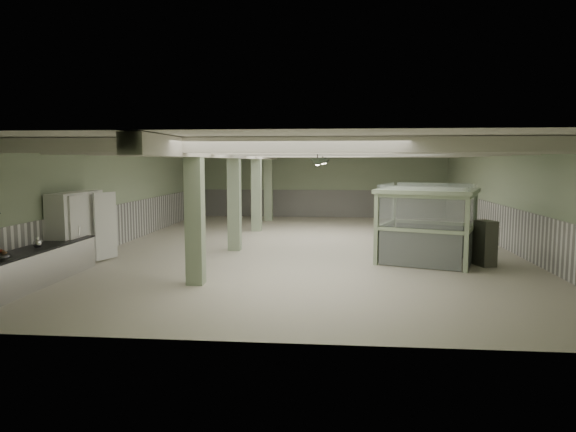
# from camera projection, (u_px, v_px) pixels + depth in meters

# --- Properties ---
(floor) EXTENTS (20.00, 20.00, 0.00)m
(floor) POSITION_uv_depth(u_px,v_px,m) (308.00, 246.00, 18.62)
(floor) COLOR beige
(floor) RESTS_ON ground
(ceiling) EXTENTS (14.00, 20.00, 0.02)m
(ceiling) POSITION_uv_depth(u_px,v_px,m) (308.00, 147.00, 18.24)
(ceiling) COLOR silver
(ceiling) RESTS_ON wall_back
(wall_back) EXTENTS (14.00, 0.02, 3.60)m
(wall_back) POSITION_uv_depth(u_px,v_px,m) (318.00, 185.00, 28.33)
(wall_back) COLOR #A1B38F
(wall_back) RESTS_ON floor
(wall_front) EXTENTS (14.00, 0.02, 3.60)m
(wall_front) POSITION_uv_depth(u_px,v_px,m) (276.00, 238.00, 8.53)
(wall_front) COLOR #A1B38F
(wall_front) RESTS_ON floor
(wall_left) EXTENTS (0.02, 20.00, 3.60)m
(wall_left) POSITION_uv_depth(u_px,v_px,m) (120.00, 196.00, 19.08)
(wall_left) COLOR #A1B38F
(wall_left) RESTS_ON floor
(wall_right) EXTENTS (0.02, 20.00, 3.60)m
(wall_right) POSITION_uv_depth(u_px,v_px,m) (510.00, 198.00, 17.79)
(wall_right) COLOR #A1B38F
(wall_right) RESTS_ON floor
(wainscot_left) EXTENTS (0.05, 19.90, 1.50)m
(wainscot_left) POSITION_uv_depth(u_px,v_px,m) (122.00, 224.00, 19.18)
(wainscot_left) COLOR white
(wainscot_left) RESTS_ON floor
(wainscot_right) EXTENTS (0.05, 19.90, 1.50)m
(wainscot_right) POSITION_uv_depth(u_px,v_px,m) (507.00, 228.00, 17.90)
(wainscot_right) COLOR white
(wainscot_right) RESTS_ON floor
(wainscot_back) EXTENTS (13.90, 0.05, 1.50)m
(wainscot_back) POSITION_uv_depth(u_px,v_px,m) (318.00, 203.00, 28.42)
(wainscot_back) COLOR white
(wainscot_back) RESTS_ON floor
(girder) EXTENTS (0.45, 19.90, 0.40)m
(girder) POSITION_uv_depth(u_px,v_px,m) (239.00, 153.00, 18.49)
(girder) COLOR silver
(girder) RESTS_ON ceiling
(beam_a) EXTENTS (13.90, 0.35, 0.32)m
(beam_a) POSITION_uv_depth(u_px,v_px,m) (290.00, 145.00, 10.83)
(beam_a) COLOR silver
(beam_a) RESTS_ON ceiling
(beam_b) EXTENTS (13.90, 0.35, 0.32)m
(beam_b) POSITION_uv_depth(u_px,v_px,m) (298.00, 148.00, 13.31)
(beam_b) COLOR silver
(beam_b) RESTS_ON ceiling
(beam_c) EXTENTS (13.90, 0.35, 0.32)m
(beam_c) POSITION_uv_depth(u_px,v_px,m) (304.00, 150.00, 15.79)
(beam_c) COLOR silver
(beam_c) RESTS_ON ceiling
(beam_d) EXTENTS (13.90, 0.35, 0.32)m
(beam_d) POSITION_uv_depth(u_px,v_px,m) (308.00, 152.00, 18.26)
(beam_d) COLOR silver
(beam_d) RESTS_ON ceiling
(beam_e) EXTENTS (13.90, 0.35, 0.32)m
(beam_e) POSITION_uv_depth(u_px,v_px,m) (312.00, 153.00, 20.74)
(beam_e) COLOR silver
(beam_e) RESTS_ON ceiling
(beam_f) EXTENTS (13.90, 0.35, 0.32)m
(beam_f) POSITION_uv_depth(u_px,v_px,m) (314.00, 154.00, 23.21)
(beam_f) COLOR silver
(beam_f) RESTS_ON ceiling
(beam_g) EXTENTS (13.90, 0.35, 0.32)m
(beam_g) POSITION_uv_depth(u_px,v_px,m) (316.00, 154.00, 25.69)
(beam_g) COLOR silver
(beam_g) RESTS_ON ceiling
(column_a) EXTENTS (0.42, 0.42, 3.60)m
(column_a) POSITION_uv_depth(u_px,v_px,m) (195.00, 213.00, 12.72)
(column_a) COLOR #99AC8B
(column_a) RESTS_ON floor
(column_b) EXTENTS (0.42, 0.42, 3.60)m
(column_b) POSITION_uv_depth(u_px,v_px,m) (234.00, 199.00, 17.67)
(column_b) COLOR #99AC8B
(column_b) RESTS_ON floor
(column_c) EXTENTS (0.42, 0.42, 3.60)m
(column_c) POSITION_uv_depth(u_px,v_px,m) (257.00, 190.00, 22.62)
(column_c) COLOR #99AC8B
(column_c) RESTS_ON floor
(column_d) EXTENTS (0.42, 0.42, 3.60)m
(column_d) POSITION_uv_depth(u_px,v_px,m) (268.00, 186.00, 26.58)
(column_d) COLOR #99AC8B
(column_d) RESTS_ON floor
(pendant_front) EXTENTS (0.44, 0.44, 0.22)m
(pendant_front) POSITION_uv_depth(u_px,v_px,m) (317.00, 162.00, 13.30)
(pendant_front) COLOR #303D2E
(pendant_front) RESTS_ON ceiling
(pendant_mid) EXTENTS (0.44, 0.44, 0.22)m
(pendant_mid) POSITION_uv_depth(u_px,v_px,m) (323.00, 162.00, 18.75)
(pendant_mid) COLOR #303D2E
(pendant_mid) RESTS_ON ceiling
(pendant_back) EXTENTS (0.44, 0.44, 0.22)m
(pendant_back) POSITION_uv_depth(u_px,v_px,m) (325.00, 162.00, 23.70)
(pendant_back) COLOR #303D2E
(pendant_back) RESTS_ON ceiling
(prep_counter) EXTENTS (0.94, 5.39, 0.91)m
(prep_counter) POSITION_uv_depth(u_px,v_px,m) (26.00, 269.00, 12.53)
(prep_counter) COLOR silver
(prep_counter) RESTS_ON floor
(pitcher_near) EXTENTS (0.24, 0.26, 0.30)m
(pitcher_near) POSITION_uv_depth(u_px,v_px,m) (37.00, 242.00, 12.86)
(pitcher_near) COLOR silver
(pitcher_near) RESTS_ON prep_counter
(veg_colander) EXTENTS (0.54, 0.54, 0.19)m
(veg_colander) POSITION_uv_depth(u_px,v_px,m) (0.00, 254.00, 11.55)
(veg_colander) COLOR #3C3B40
(veg_colander) RESTS_ON prep_counter
(walkin_cooler) EXTENTS (0.92, 2.36, 2.16)m
(walkin_cooler) POSITION_uv_depth(u_px,v_px,m) (77.00, 229.00, 15.16)
(walkin_cooler) COLOR white
(walkin_cooler) RESTS_ON floor
(guard_booth) EXTENTS (3.45, 3.20, 2.39)m
(guard_booth) POSITION_uv_depth(u_px,v_px,m) (427.00, 211.00, 15.56)
(guard_booth) COLOR #A7BD97
(guard_booth) RESTS_ON floor
(filing_cabinet) EXTENTS (0.61, 0.73, 1.34)m
(filing_cabinet) POSITION_uv_depth(u_px,v_px,m) (485.00, 243.00, 15.12)
(filing_cabinet) COLOR #525547
(filing_cabinet) RESTS_ON floor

